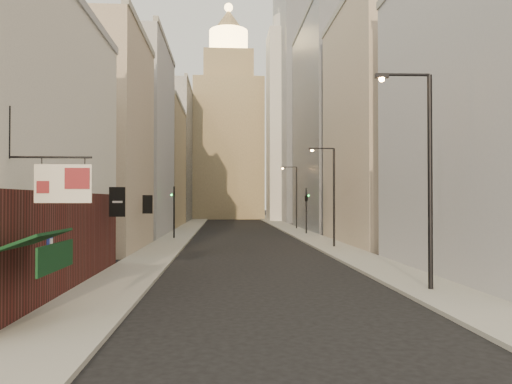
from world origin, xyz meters
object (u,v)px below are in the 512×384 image
at_px(streetlamp_far, 295,194).
at_px(traffic_light_left, 174,202).
at_px(clock_tower, 228,133).
at_px(white_tower, 290,118).
at_px(streetlamp_near, 424,167).
at_px(traffic_light_right, 306,200).
at_px(streetlamp_mid, 331,191).

xyz_separation_m(streetlamp_far, traffic_light_left, (-13.68, -15.20, -1.03)).
height_order(clock_tower, white_tower, clock_tower).
distance_m(streetlamp_near, traffic_light_left, 30.83).
relative_size(clock_tower, streetlamp_near, 5.12).
xyz_separation_m(white_tower, streetlamp_near, (-3.94, -70.08, -13.60)).
relative_size(white_tower, traffic_light_left, 8.30).
bearing_deg(streetlamp_far, traffic_light_right, -77.87).
relative_size(streetlamp_mid, traffic_light_right, 1.55).
bearing_deg(clock_tower, traffic_light_left, -95.74).
distance_m(streetlamp_near, traffic_light_right, 33.52).
relative_size(clock_tower, streetlamp_far, 5.62).
relative_size(streetlamp_mid, streetlamp_far, 0.97).
distance_m(streetlamp_mid, traffic_light_right, 15.12).
bearing_deg(traffic_light_left, traffic_light_right, -153.36).
bearing_deg(clock_tower, streetlamp_mid, -83.65).
bearing_deg(traffic_light_left, streetlamp_near, 119.07).
height_order(white_tower, streetlamp_near, white_tower).
distance_m(streetlamp_mid, streetlamp_far, 24.86).
distance_m(clock_tower, streetlamp_far, 43.62).
relative_size(clock_tower, white_tower, 1.08).
xyz_separation_m(streetlamp_mid, traffic_light_left, (-12.95, 9.66, -0.88)).
xyz_separation_m(clock_tower, streetlamp_mid, (7.31, -65.68, -13.22)).
distance_m(clock_tower, streetlamp_mid, 67.40).
height_order(white_tower, traffic_light_right, white_tower).
relative_size(clock_tower, traffic_light_left, 8.98).
height_order(streetlamp_mid, traffic_light_left, streetlamp_mid).
xyz_separation_m(white_tower, traffic_light_right, (-3.12, -36.58, -14.83)).
bearing_deg(traffic_light_right, clock_tower, -56.69).
bearing_deg(streetlamp_mid, streetlamp_far, 87.75).
height_order(streetlamp_near, traffic_light_left, streetlamp_near).
bearing_deg(white_tower, clock_tower, 128.16).
xyz_separation_m(white_tower, streetlamp_far, (-2.95, -26.83, -14.05)).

